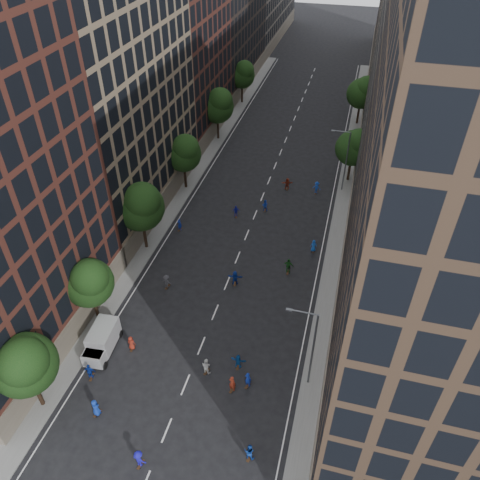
{
  "coord_description": "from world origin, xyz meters",
  "views": [
    {
      "loc": [
        11.02,
        -13.47,
        36.39
      ],
      "look_at": [
        0.07,
        27.89,
        2.0
      ],
      "focal_mm": 35.0,
      "sensor_mm": 36.0,
      "label": 1
    }
  ],
  "objects": [
    {
      "name": "skater_10",
      "position": [
        6.27,
        25.94,
        0.97
      ],
      "size": [
        1.18,
        0.59,
        1.94
      ],
      "primitive_type": "imported",
      "rotation": [
        0.0,
        0.0,
        3.04
      ],
      "color": "#1A581D",
      "rests_on": "ground"
    },
    {
      "name": "bldg_left_c",
      "position": [
        -19.0,
        58.0,
        14.0
      ],
      "size": [
        14.0,
        20.0,
        28.0
      ],
      "primitive_type": "cube",
      "color": "#4E261D",
      "rests_on": "ground"
    },
    {
      "name": "tree_right_a",
      "position": [
        11.38,
        47.85,
        5.63
      ],
      "size": [
        5.0,
        5.0,
        8.39
      ],
      "color": "black",
      "rests_on": "ground"
    },
    {
      "name": "skater_12",
      "position": [
        8.5,
        30.49,
        0.78
      ],
      "size": [
        0.84,
        0.64,
        1.56
      ],
      "primitive_type": "imported",
      "rotation": [
        0.0,
        0.0,
        3.34
      ],
      "color": "blue",
      "rests_on": "ground"
    },
    {
      "name": "skater_3",
      "position": [
        -0.88,
        1.33,
        0.88
      ],
      "size": [
        1.24,
        0.85,
        1.76
      ],
      "primitive_type": "imported",
      "rotation": [
        0.0,
        0.0,
        2.96
      ],
      "color": "#1A17BB",
      "rests_on": "ground"
    },
    {
      "name": "skater_2",
      "position": [
        7.13,
        4.06,
        0.85
      ],
      "size": [
        0.88,
        0.71,
        1.7
      ],
      "primitive_type": "imported",
      "rotation": [
        0.0,
        0.0,
        3.06
      ],
      "color": "#1440A9",
      "rests_on": "ground"
    },
    {
      "name": "skater_11",
      "position": [
        0.91,
        22.6,
        0.88
      ],
      "size": [
        1.69,
        0.73,
        1.76
      ],
      "primitive_type": "imported",
      "rotation": [
        0.0,
        0.0,
        3.28
      ],
      "color": "navy",
      "rests_on": "ground"
    },
    {
      "name": "skater_1",
      "position": [
        5.44,
        10.34,
        0.88
      ],
      "size": [
        0.74,
        0.59,
        1.76
      ],
      "primitive_type": "imported",
      "rotation": [
        0.0,
        0.0,
        2.85
      ],
      "color": "navy",
      "rests_on": "ground"
    },
    {
      "name": "sidewalk_left",
      "position": [
        -12.0,
        47.5,
        0.07
      ],
      "size": [
        4.0,
        105.0,
        0.15
      ],
      "primitive_type": "cube",
      "color": "slate",
      "rests_on": "ground"
    },
    {
      "name": "skater_4",
      "position": [
        -8.5,
        7.52,
        0.87
      ],
      "size": [
        1.08,
        0.58,
        1.74
      ],
      "primitive_type": "imported",
      "rotation": [
        0.0,
        0.0,
        3.3
      ],
      "color": "navy",
      "rests_on": "ground"
    },
    {
      "name": "bldg_right_c",
      "position": [
        19.0,
        71.0,
        17.5
      ],
      "size": [
        14.0,
        26.0,
        35.0
      ],
      "primitive_type": "cube",
      "color": "#8C775B",
      "rests_on": "ground"
    },
    {
      "name": "sidewalk_right",
      "position": [
        12.0,
        47.5,
        0.07
      ],
      "size": [
        4.0,
        105.0,
        0.15
      ],
      "primitive_type": "cube",
      "color": "slate",
      "rests_on": "ground"
    },
    {
      "name": "skater_6",
      "position": [
        -6.31,
        11.47,
        0.78
      ],
      "size": [
        0.79,
        0.53,
        1.57
      ],
      "primitive_type": "imported",
      "rotation": [
        0.0,
        0.0,
        3.18
      ],
      "color": "#9E2A1A",
      "rests_on": "ground"
    },
    {
      "name": "ground",
      "position": [
        0.0,
        40.0,
        0.0
      ],
      "size": [
        240.0,
        240.0,
        0.0
      ],
      "primitive_type": "plane",
      "color": "black",
      "rests_on": "ground"
    },
    {
      "name": "skater_0",
      "position": [
        -6.23,
        4.39,
        0.9
      ],
      "size": [
        1.03,
        0.84,
        1.8
      ],
      "primitive_type": "imported",
      "rotation": [
        0.0,
        0.0,
        2.79
      ],
      "color": "#1539B2",
      "rests_on": "ground"
    },
    {
      "name": "tree_left_2",
      "position": [
        -10.99,
        25.83,
        6.36
      ],
      "size": [
        5.6,
        5.6,
        9.45
      ],
      "color": "black",
      "rests_on": "ground"
    },
    {
      "name": "skater_8",
      "position": [
        1.43,
        10.77,
        0.87
      ],
      "size": [
        0.98,
        0.85,
        1.74
      ],
      "primitive_type": "imported",
      "rotation": [
        0.0,
        0.0,
        2.88
      ],
      "color": "silver",
      "rests_on": "ground"
    },
    {
      "name": "skater_9",
      "position": [
        -6.18,
        20.18,
        0.84
      ],
      "size": [
        1.18,
        0.81,
        1.68
      ],
      "primitive_type": "imported",
      "rotation": [
        0.0,
        0.0,
        2.96
      ],
      "color": "#3D3D42",
      "rests_on": "ground"
    },
    {
      "name": "bldg_left_b",
      "position": [
        -19.0,
        35.0,
        17.0
      ],
      "size": [
        14.0,
        26.0,
        34.0
      ],
      "primitive_type": "cube",
      "color": "#8C775B",
      "rests_on": "ground"
    },
    {
      "name": "streetlamp_far",
      "position": [
        10.37,
        45.0,
        5.17
      ],
      "size": [
        2.64,
        0.22,
        9.06
      ],
      "color": "#595B60",
      "rests_on": "ground"
    },
    {
      "name": "skater_13",
      "position": [
        -8.5,
        30.33,
        0.81
      ],
      "size": [
        0.67,
        0.53,
        1.61
      ],
      "primitive_type": "imported",
      "rotation": [
        0.0,
        0.0,
        2.88
      ],
      "color": "#122899",
      "rests_on": "ground"
    },
    {
      "name": "tree_right_b",
      "position": [
        11.39,
        67.85,
        5.96
      ],
      "size": [
        5.2,
        5.2,
        8.83
      ],
      "color": "black",
      "rests_on": "ground"
    },
    {
      "name": "skater_7",
      "position": [
        4.22,
        9.57,
        0.91
      ],
      "size": [
        0.76,
        0.6,
        1.83
      ],
      "primitive_type": "imported",
      "rotation": [
        0.0,
        0.0,
        2.86
      ],
      "color": "#A5311B",
      "rests_on": "ground"
    },
    {
      "name": "tree_left_0",
      "position": [
        -11.01,
        3.85,
        5.96
      ],
      "size": [
        5.2,
        5.2,
        8.83
      ],
      "color": "black",
      "rests_on": "ground"
    },
    {
      "name": "tree_left_1",
      "position": [
        -11.02,
        13.86,
        5.55
      ],
      "size": [
        4.8,
        4.8,
        8.21
      ],
      "color": "black",
      "rests_on": "ground"
    },
    {
      "name": "bldg_right_b",
      "position": [
        19.0,
        44.0,
        16.5
      ],
      "size": [
        14.0,
        28.0,
        33.0
      ],
      "primitive_type": "cube",
      "color": "#615A50",
      "rests_on": "ground"
    },
    {
      "name": "tree_left_3",
      "position": [
        -11.02,
        39.85,
        5.82
      ],
      "size": [
        5.0,
        5.0,
        8.58
      ],
      "color": "black",
      "rests_on": "ground"
    },
    {
      "name": "cargo_van",
      "position": [
        -8.9,
        10.66,
        1.31
      ],
      "size": [
        2.54,
        4.83,
        2.49
      ],
      "rotation": [
        0.0,
        0.0,
        0.08
      ],
      "color": "#B6B6B8",
      "rests_on": "ground"
    },
    {
      "name": "tree_left_5",
      "position": [
        -11.02,
        71.86,
        5.68
      ],
      "size": [
        4.8,
        4.8,
        8.33
      ],
      "color": "black",
      "rests_on": "ground"
    },
    {
      "name": "skater_15",
      "position": [
        7.15,
        43.36,
        0.88
      ],
      "size": [
        1.24,
        0.87,
        1.75
      ],
      "primitive_type": "imported",
      "rotation": [
        0.0,
        0.0,
        2.93
      ],
      "color": "#1743BC",
      "rests_on": "ground"
    },
    {
      "name": "skater_17",
      "position": [
        2.97,
        43.32,
        0.86
      ],
      "size": [
        1.68,
        0.95,
        1.72
      ],
      "primitive_type": "imported",
      "rotation": [
        0.0,
        0.0,
        3.43
      ],
      "color": "maroon",
      "rests_on": "ground"
    },
    {
      "name": "skater_16",
      "position": [
        -2.34,
        34.96,
        0.81
      ],
      "size": [
        1.03,
        0.68,
        1.63
      ],
      "primitive_type": "imported",
      "rotation": [
        0.0,
        0.0,
        3.46
      ],
      "color": "#12179A",
      "rests_on": "ground"
    },
    {
      "name": "bldg_right_a",
      "position": [
        19.0,
        15.0,
        18.0
      ],
      "size": [
        14.0,
        30.0,
        36.0
      ],
      "primitive_type": "cube",
      "color": "#483426",
      "rests_on": "ground"
    },
    {
      "name": "skater_14",
      "position": [
        1.04,
        37.27,
        0.81
      ],
      "size": [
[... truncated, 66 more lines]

